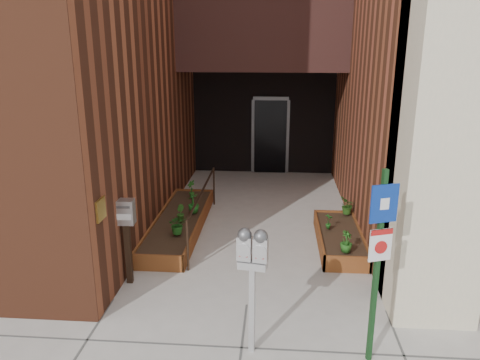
# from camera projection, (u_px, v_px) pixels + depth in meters

# --- Properties ---
(ground) EXTENTS (80.00, 80.00, 0.00)m
(ground) POSITION_uv_depth(u_px,v_px,m) (247.00, 305.00, 6.83)
(ground) COLOR #9E9991
(ground) RESTS_ON ground
(planter_left) EXTENTS (0.90, 3.60, 0.30)m
(planter_left) POSITION_uv_depth(u_px,v_px,m) (179.00, 224.00, 9.49)
(planter_left) COLOR brown
(planter_left) RESTS_ON ground
(planter_right) EXTENTS (0.80, 2.20, 0.30)m
(planter_right) POSITION_uv_depth(u_px,v_px,m) (339.00, 239.00, 8.77)
(planter_right) COLOR brown
(planter_right) RESTS_ON ground
(handrail) EXTENTS (0.04, 3.34, 0.90)m
(handrail) POSITION_uv_depth(u_px,v_px,m) (203.00, 197.00, 9.23)
(handrail) COLOR black
(handrail) RESTS_ON ground
(parking_meter) EXTENTS (0.38, 0.20, 1.63)m
(parking_meter) POSITION_uv_depth(u_px,v_px,m) (252.00, 258.00, 5.47)
(parking_meter) COLOR #B5B5B8
(parking_meter) RESTS_ON ground
(sign_post) EXTENTS (0.31, 0.13, 2.39)m
(sign_post) POSITION_uv_depth(u_px,v_px,m) (379.00, 249.00, 5.24)
(sign_post) COLOR #153A18
(sign_post) RESTS_ON ground
(payment_dropbox) EXTENTS (0.29, 0.23, 1.39)m
(payment_dropbox) POSITION_uv_depth(u_px,v_px,m) (126.00, 224.00, 7.19)
(payment_dropbox) COLOR black
(payment_dropbox) RESTS_ON ground
(shrub_left_a) EXTENTS (0.42, 0.42, 0.37)m
(shrub_left_a) POSITION_uv_depth(u_px,v_px,m) (178.00, 224.00, 8.54)
(shrub_left_a) COLOR #1D5518
(shrub_left_a) RESTS_ON planter_left
(shrub_left_b) EXTENTS (0.25, 0.25, 0.33)m
(shrub_left_b) POSITION_uv_depth(u_px,v_px,m) (180.00, 213.00, 9.16)
(shrub_left_b) COLOR #255418
(shrub_left_b) RESTS_ON planter_left
(shrub_left_c) EXTENTS (0.32, 0.32, 0.40)m
(shrub_left_c) POSITION_uv_depth(u_px,v_px,m) (193.00, 203.00, 9.60)
(shrub_left_c) COLOR #1A5E1B
(shrub_left_c) RESTS_ON planter_left
(shrub_left_d) EXTENTS (0.29, 0.29, 0.40)m
(shrub_left_d) POSITION_uv_depth(u_px,v_px,m) (191.00, 189.00, 10.53)
(shrub_left_d) COLOR #22631C
(shrub_left_d) RESTS_ON planter_left
(shrub_right_a) EXTENTS (0.29, 0.29, 0.37)m
(shrub_right_a) POSITION_uv_depth(u_px,v_px,m) (346.00, 241.00, 7.81)
(shrub_right_a) COLOR #205418
(shrub_right_a) RESTS_ON planter_right
(shrub_right_b) EXTENTS (0.22, 0.22, 0.30)m
(shrub_right_b) POSITION_uv_depth(u_px,v_px,m) (329.00, 221.00, 8.77)
(shrub_right_b) COLOR #1E5F1B
(shrub_right_b) RESTS_ON planter_right
(shrub_right_c) EXTENTS (0.40, 0.40, 0.36)m
(shrub_right_c) POSITION_uv_depth(u_px,v_px,m) (347.00, 206.00, 9.51)
(shrub_right_c) COLOR #255016
(shrub_right_c) RESTS_ON planter_right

